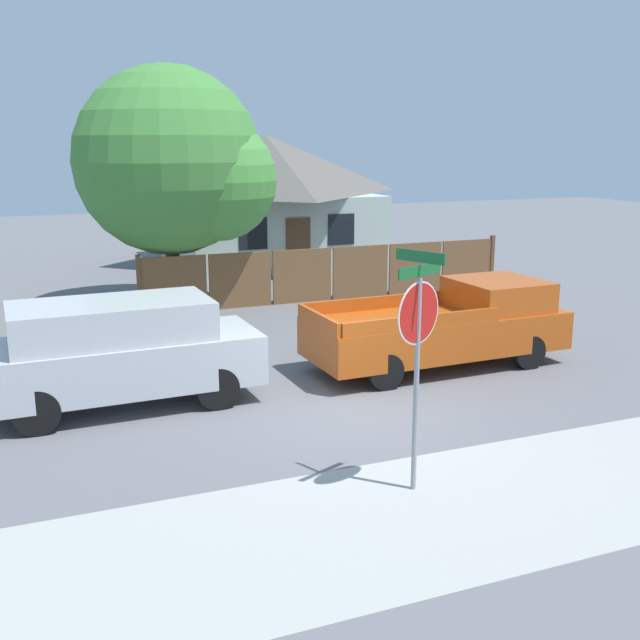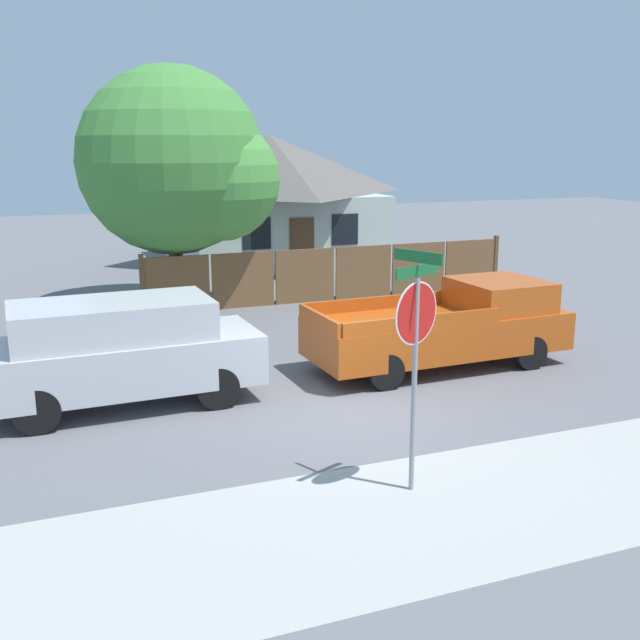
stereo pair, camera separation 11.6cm
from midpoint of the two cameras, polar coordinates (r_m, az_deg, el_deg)
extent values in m
plane|color=slate|center=(12.98, 2.45, -7.18)|extent=(80.00, 80.00, 0.00)
cube|color=#A3A39E|center=(10.08, 11.02, -13.75)|extent=(36.00, 3.20, 0.01)
cube|color=brown|center=(20.72, -10.67, 2.66)|extent=(1.79, 0.06, 1.56)
cube|color=brown|center=(21.14, -5.72, 3.04)|extent=(1.79, 0.06, 1.56)
cube|color=brown|center=(21.71, -0.99, 3.38)|extent=(1.79, 0.06, 1.56)
cube|color=brown|center=(22.42, 3.48, 3.68)|extent=(1.79, 0.06, 1.56)
cube|color=brown|center=(23.25, 7.65, 3.94)|extent=(1.79, 0.06, 1.56)
cube|color=brown|center=(24.21, 11.51, 4.16)|extent=(1.79, 0.06, 1.56)
cube|color=brown|center=(20.56, -13.23, 2.60)|extent=(0.12, 0.12, 1.66)
cube|color=brown|center=(24.71, 13.33, 4.37)|extent=(0.12, 0.12, 1.66)
cube|color=#B2C1B7|center=(29.51, -3.64, 7.08)|extent=(7.27, 6.97, 2.64)
pyramid|color=#5B5651|center=(29.34, -3.71, 11.78)|extent=(7.85, 7.53, 2.19)
cube|color=black|center=(25.67, -4.71, 6.59)|extent=(1.00, 0.04, 1.10)
cube|color=black|center=(26.80, 2.04, 6.92)|extent=(1.00, 0.04, 1.10)
cube|color=brown|center=(26.26, -1.26, 5.62)|extent=(0.90, 0.04, 2.00)
cylinder|color=brown|center=(21.66, -10.74, 3.88)|extent=(0.40, 0.40, 2.12)
sphere|color=#428438|center=(21.38, -11.09, 11.82)|extent=(5.15, 5.15, 5.15)
sphere|color=#478F3C|center=(21.02, -7.54, 10.52)|extent=(3.35, 3.35, 3.35)
cube|color=#B7B7BC|center=(13.59, -14.62, -3.12)|extent=(4.85, 1.99, 0.88)
cube|color=#B7B7BC|center=(13.38, -15.32, -0.01)|extent=(3.41, 1.80, 0.66)
cube|color=black|center=(13.67, -8.69, 0.60)|extent=(0.11, 1.64, 0.56)
cylinder|color=black|center=(14.74, -9.29, -3.25)|extent=(0.76, 0.22, 0.76)
cylinder|color=black|center=(13.23, -7.56, -5.15)|extent=(0.76, 0.22, 0.76)
cylinder|color=black|center=(14.38, -20.91, -4.42)|extent=(0.76, 0.22, 0.76)
cylinder|color=black|center=(12.82, -20.56, -6.53)|extent=(0.76, 0.22, 0.76)
cube|color=#B74C14|center=(15.62, 9.17, -0.98)|extent=(5.46, 2.14, 0.78)
cube|color=#B74C14|center=(16.29, 13.70, 1.92)|extent=(1.78, 1.88, 0.61)
cube|color=#B74C14|center=(15.84, 4.62, 1.31)|extent=(3.40, 0.17, 0.27)
cube|color=#B74C14|center=(14.24, 8.15, -0.17)|extent=(3.40, 0.17, 0.27)
cube|color=#B74C14|center=(14.27, 0.16, 0.00)|extent=(0.13, 1.89, 0.27)
cylinder|color=black|center=(17.33, 12.27, -0.95)|extent=(0.71, 0.22, 0.71)
cylinder|color=black|center=(15.97, 15.92, -2.38)|extent=(0.71, 0.22, 0.71)
cylinder|color=black|center=(15.67, 2.20, -2.17)|extent=(0.71, 0.22, 0.71)
cylinder|color=black|center=(14.16, 5.26, -3.93)|extent=(0.71, 0.22, 0.71)
cylinder|color=gray|center=(9.88, 7.52, -5.12)|extent=(0.07, 0.07, 2.88)
cylinder|color=red|center=(9.61, 7.70, 0.51)|extent=(0.73, 0.33, 0.78)
cylinder|color=white|center=(9.61, 7.70, 0.51)|extent=(0.76, 0.34, 0.83)
cube|color=#19602D|center=(9.50, 7.80, 3.73)|extent=(0.79, 0.36, 0.15)
cube|color=#19602D|center=(9.47, 7.84, 4.81)|extent=(0.32, 0.71, 0.15)
camera|label=1|loc=(0.06, -89.74, 0.06)|focal=42.00mm
camera|label=2|loc=(0.06, 90.26, -0.06)|focal=42.00mm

